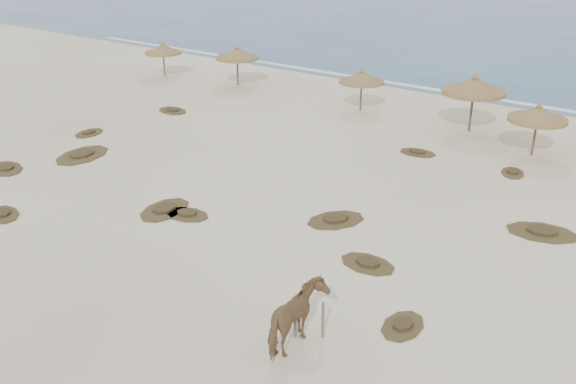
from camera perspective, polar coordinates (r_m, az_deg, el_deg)
name	(u,v)px	position (r m, az deg, el deg)	size (l,w,h in m)	color
ground	(165,255)	(21.94, -10.84, -5.48)	(160.00, 160.00, 0.00)	#FBEACE
foam_line	(467,95)	(42.65, 15.65, 8.30)	(70.00, 0.60, 0.01)	white
palapa_0	(163,49)	(46.72, -11.06, 12.33)	(2.58, 2.58, 2.41)	brown
palapa_1	(237,54)	(43.29, -4.55, 12.13)	(3.17, 3.17, 2.70)	brown
palapa_2	(362,78)	(37.58, 6.57, 10.06)	(3.41, 3.41, 2.46)	brown
palapa_3	(474,87)	(34.67, 16.21, 8.98)	(3.43, 3.43, 3.07)	brown
palapa_4	(538,115)	(32.00, 21.34, 6.43)	(3.14, 3.14, 2.57)	brown
horse	(297,319)	(16.84, 0.80, -11.18)	(0.94, 2.07, 1.75)	olive
fence_post_near	(295,320)	(17.36, 0.65, -11.27)	(0.08, 0.08, 1.12)	#6C6251
fence_post_far	(323,320)	(17.40, 3.12, -11.29)	(0.08, 0.08, 1.07)	#6C6251
scrub_0	(6,168)	(31.36, -23.81, 1.94)	(2.44, 1.96, 0.16)	#4D3E21
scrub_1	(82,155)	(31.87, -17.83, 3.16)	(2.53, 3.31, 0.16)	#4D3E21
scrub_2	(187,214)	(24.56, -8.98, -1.96)	(1.97, 1.45, 0.16)	#4D3E21
scrub_3	(336,220)	(23.90, 4.26, -2.46)	(2.38, 2.69, 0.16)	#4D3E21
scrub_4	(368,263)	(21.09, 7.09, -6.31)	(1.94, 1.29, 0.16)	#4D3E21
scrub_5	(542,232)	(24.66, 21.65, -3.32)	(2.83, 2.23, 0.16)	#4D3E21
scrub_6	(173,110)	(38.15, -10.23, 7.15)	(2.20, 1.61, 0.16)	#4D3E21
scrub_7	(418,152)	(31.29, 11.44, 3.47)	(1.85, 1.28, 0.16)	#4D3E21
scrub_8	(89,133)	(35.08, -17.28, 5.04)	(1.47, 1.94, 0.16)	#4D3E21
scrub_9	(165,209)	(25.10, -10.90, -1.53)	(1.92, 2.59, 0.16)	#4D3E21
scrub_10	(513,173)	(29.89, 19.34, 1.64)	(1.46, 1.75, 0.16)	#4D3E21
scrub_11	(2,214)	(26.57, -24.04, -1.81)	(2.07, 1.69, 0.16)	#4D3E21
scrub_12	(403,325)	(18.30, 10.17, -11.59)	(1.11, 1.66, 0.16)	#4D3E21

